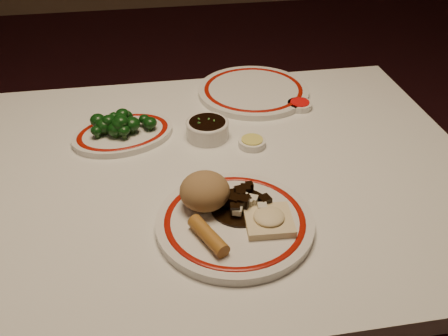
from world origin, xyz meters
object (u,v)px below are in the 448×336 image
main_plate (235,222)px  broccoli_plate (123,134)px  broccoli_pile (119,123)px  dining_table (204,202)px  fried_wonton (269,219)px  stirfry_heap (243,202)px  spring_roll (208,236)px  rice_mound (205,191)px  soy_bowl (207,130)px

main_plate → broccoli_plate: main_plate is taller
main_plate → broccoli_pile: (-0.21, 0.35, 0.03)m
dining_table → fried_wonton: size_ratio=13.18×
dining_table → stirfry_heap: stirfry_heap is taller
spring_roll → broccoli_plate: spring_roll is taller
fried_wonton → broccoli_plate: size_ratio=0.32×
main_plate → spring_roll: (-0.06, -0.05, 0.02)m
dining_table → stirfry_heap: bearing=-71.0°
rice_mound → soy_bowl: bearing=81.0°
broccoli_plate → soy_bowl: 0.20m
stirfry_heap → broccoli_plate: (-0.22, 0.32, -0.02)m
broccoli_plate → broccoli_pile: (-0.01, -0.00, 0.03)m
dining_table → main_plate: main_plate is taller
rice_mound → broccoli_plate: rice_mound is taller
rice_mound → broccoli_plate: bearing=116.9°
dining_table → spring_roll: bearing=-95.3°
soy_bowl → main_plate: bearing=-89.0°
spring_roll → fried_wonton: size_ratio=1.06×
spring_roll → broccoli_pile: broccoli_pile is taller
dining_table → rice_mound: rice_mound is taller
fried_wonton → broccoli_plate: (-0.26, 0.38, -0.02)m
dining_table → broccoli_pile: size_ratio=7.68×
main_plate → stirfry_heap: 0.04m
stirfry_heap → broccoli_plate: size_ratio=0.41×
dining_table → spring_roll: spring_roll is taller
soy_bowl → stirfry_heap: bearing=-84.7°
broccoli_pile → soy_bowl: size_ratio=1.57×
main_plate → broccoli_plate: 0.41m
broccoli_plate → fried_wonton: bearing=-55.1°
spring_roll → soy_bowl: spring_roll is taller
main_plate → broccoli_pile: broccoli_pile is taller
dining_table → spring_roll: (-0.02, -0.24, 0.12)m
rice_mound → soy_bowl: (0.04, 0.27, -0.03)m
broccoli_plate → broccoli_pile: 0.03m
stirfry_heap → broccoli_pile: 0.40m
soy_bowl → spring_roll: bearing=-97.8°
broccoli_plate → rice_mound: bearing=-63.1°
rice_mound → fried_wonton: size_ratio=1.05×
rice_mound → broccoli_plate: (-0.15, 0.30, -0.04)m
dining_table → broccoli_plate: (-0.17, 0.16, 0.10)m
dining_table → broccoli_pile: bearing=137.3°
broccoli_pile → stirfry_heap: bearing=-54.4°
stirfry_heap → broccoli_pile: (-0.23, 0.32, 0.01)m
broccoli_pile → spring_roll: bearing=-69.2°
rice_mound → main_plate: bearing=-45.5°
fried_wonton → broccoli_pile: broccoli_pile is taller
dining_table → main_plate: (0.03, -0.19, 0.10)m
rice_mound → soy_bowl: size_ratio=0.96×
main_plate → broccoli_pile: 0.41m
main_plate → rice_mound: size_ratio=3.54×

